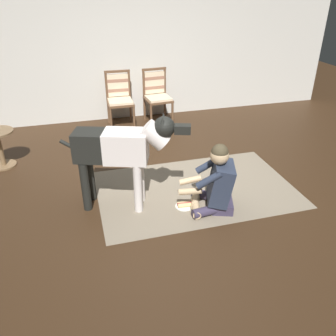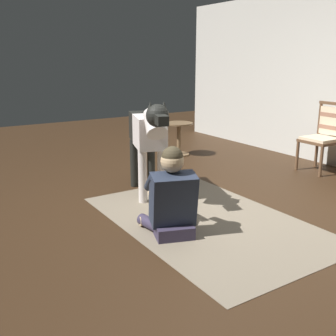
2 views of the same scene
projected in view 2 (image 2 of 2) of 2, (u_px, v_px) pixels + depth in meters
ground_plane at (207, 211)px, 4.28m from camera, size 13.84×13.84×0.00m
area_rug at (206, 220)px, 4.05m from camera, size 2.52×1.61×0.01m
dining_chair_left_of_pair at (325, 134)px, 5.72m from camera, size 0.47×0.48×0.98m
person_sitting_on_floor at (172, 199)px, 3.66m from camera, size 0.71×0.60×0.83m
large_dog at (149, 134)px, 4.57m from camera, size 1.40×0.61×1.16m
hot_dog_on_plate at (163, 216)px, 4.08m from camera, size 0.21×0.21×0.06m
round_side_table at (179, 136)px, 6.70m from camera, size 0.46×0.46×0.55m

